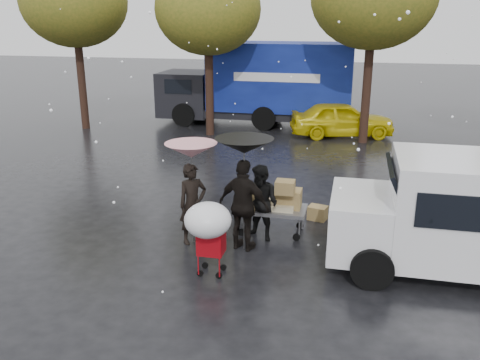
% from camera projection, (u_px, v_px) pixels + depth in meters
% --- Properties ---
extents(ground, '(90.00, 90.00, 0.00)m').
position_uv_depth(ground, '(239.00, 249.00, 10.46)').
color(ground, black).
rests_on(ground, ground).
extents(person_pink, '(0.74, 0.73, 1.72)m').
position_uv_depth(person_pink, '(193.00, 204.00, 10.52)').
color(person_pink, black).
rests_on(person_pink, ground).
extents(person_middle, '(0.97, 0.88, 1.64)m').
position_uv_depth(person_middle, '(261.00, 203.00, 10.68)').
color(person_middle, black).
rests_on(person_middle, ground).
extents(person_black, '(1.20, 0.75, 1.90)m').
position_uv_depth(person_black, '(244.00, 206.00, 10.17)').
color(person_black, black).
rests_on(person_black, ground).
extents(umbrella_pink, '(1.06, 1.06, 2.16)m').
position_uv_depth(umbrella_pink, '(191.00, 150.00, 10.16)').
color(umbrella_pink, '#4C4C4C').
rests_on(umbrella_pink, ground).
extents(umbrella_black, '(1.16, 1.16, 2.34)m').
position_uv_depth(umbrella_black, '(244.00, 146.00, 9.79)').
color(umbrella_black, '#4C4C4C').
rests_on(umbrella_black, ground).
extents(vendor_cart, '(1.52, 0.80, 1.27)m').
position_uv_depth(vendor_cart, '(276.00, 202.00, 11.02)').
color(vendor_cart, slate).
rests_on(vendor_cart, ground).
extents(shopping_cart, '(0.84, 0.84, 1.46)m').
position_uv_depth(shopping_cart, '(208.00, 224.00, 9.00)').
color(shopping_cart, '#A90912').
rests_on(shopping_cart, ground).
extents(white_van, '(4.91, 2.18, 2.20)m').
position_uv_depth(white_van, '(478.00, 215.00, 9.12)').
color(white_van, white).
rests_on(white_van, ground).
extents(blue_truck, '(8.30, 2.60, 3.50)m').
position_uv_depth(blue_truck, '(261.00, 84.00, 21.85)').
color(blue_truck, navy).
rests_on(blue_truck, ground).
extents(box_ground_near, '(0.60, 0.54, 0.45)m').
position_uv_depth(box_ground_near, '(342.00, 224.00, 11.13)').
color(box_ground_near, brown).
rests_on(box_ground_near, ground).
extents(box_ground_far, '(0.49, 0.42, 0.33)m').
position_uv_depth(box_ground_far, '(318.00, 213.00, 11.92)').
color(box_ground_far, brown).
rests_on(box_ground_far, ground).
extents(yellow_taxi, '(4.27, 2.50, 1.37)m').
position_uv_depth(yellow_taxi, '(342.00, 119.00, 19.97)').
color(yellow_taxi, '#DBC30B').
rests_on(yellow_taxi, ground).
extents(tree_row, '(21.60, 4.40, 7.12)m').
position_uv_depth(tree_row, '(289.00, 2.00, 18.28)').
color(tree_row, black).
rests_on(tree_row, ground).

